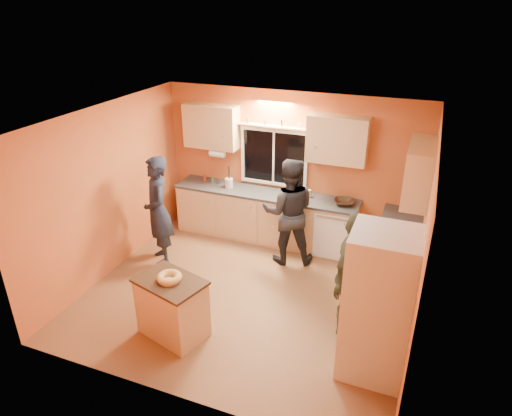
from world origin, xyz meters
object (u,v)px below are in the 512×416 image
at_px(refrigerator, 378,305).
at_px(person_center, 289,212).
at_px(person_right, 351,276).
at_px(person_left, 158,211).
at_px(island, 172,307).

bearing_deg(refrigerator, person_center, 130.15).
xyz_separation_m(refrigerator, person_center, (-1.64, 1.95, -0.02)).
relative_size(person_center, person_right, 1.04).
bearing_deg(person_left, person_right, 37.41).
height_order(refrigerator, island, refrigerator).
xyz_separation_m(refrigerator, person_left, (-3.56, 1.20, -0.01)).
height_order(person_center, person_right, person_center).
distance_m(refrigerator, person_left, 3.76).
height_order(refrigerator, person_center, refrigerator).
relative_size(refrigerator, person_right, 1.06).
relative_size(person_left, person_right, 1.06).
distance_m(refrigerator, person_right, 0.69).
distance_m(person_left, person_right, 3.24).
xyz_separation_m(refrigerator, island, (-2.45, -0.31, -0.49)).
relative_size(island, person_left, 0.54).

